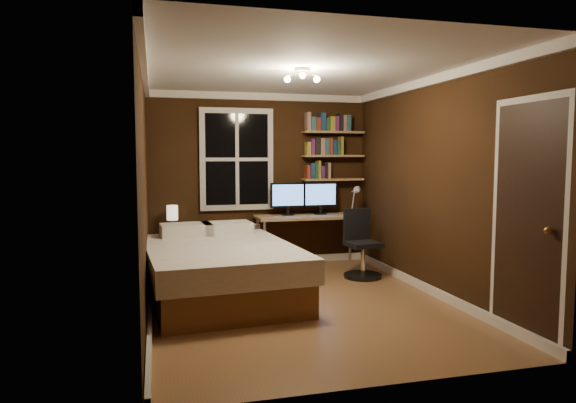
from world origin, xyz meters
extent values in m
plane|color=olive|center=(0.00, 0.00, 0.00)|extent=(4.20, 4.20, 0.00)
cube|color=black|center=(0.00, 2.10, 1.25)|extent=(3.20, 0.04, 2.50)
cube|color=black|center=(-1.60, 0.00, 1.25)|extent=(0.04, 4.20, 2.50)
cube|color=black|center=(1.60, 0.00, 1.25)|extent=(0.04, 4.20, 2.50)
cube|color=white|center=(0.00, 0.00, 2.50)|extent=(3.20, 4.20, 0.02)
cube|color=silver|center=(-0.35, 2.06, 1.55)|extent=(1.06, 0.06, 1.46)
sphere|color=#C08941|center=(1.55, -1.85, 1.00)|extent=(0.06, 0.06, 0.06)
cube|color=#977849|center=(1.08, 1.98, 1.25)|extent=(0.92, 0.22, 0.03)
cube|color=#977849|center=(1.08, 1.98, 1.60)|extent=(0.92, 0.22, 0.03)
cube|color=#977849|center=(1.08, 1.98, 1.95)|extent=(0.92, 0.22, 0.03)
cube|color=brown|center=(-0.81, 0.40, 0.17)|extent=(1.67, 2.26, 0.34)
cube|color=silver|center=(-0.81, 0.40, 0.47)|extent=(1.76, 2.33, 0.26)
cube|color=white|center=(-1.13, 1.21, 0.68)|extent=(0.65, 0.48, 0.15)
cube|color=white|center=(-0.62, 1.26, 0.68)|extent=(0.65, 0.48, 0.15)
cube|color=brown|center=(-1.28, 1.85, 0.25)|extent=(0.44, 0.44, 0.49)
cube|color=silver|center=(-0.25, 1.99, 0.31)|extent=(0.41, 0.14, 0.62)
cube|color=#977849|center=(0.67, 1.79, 0.72)|extent=(1.57, 0.59, 0.04)
cylinder|color=beige|center=(-0.06, 1.53, 0.35)|extent=(0.04, 0.04, 0.70)
cylinder|color=beige|center=(1.39, 1.53, 0.35)|extent=(0.04, 0.04, 0.70)
cylinder|color=beige|center=(-0.06, 2.04, 0.35)|extent=(0.04, 0.04, 0.70)
cylinder|color=beige|center=(1.39, 2.04, 0.35)|extent=(0.04, 0.04, 0.70)
cylinder|color=black|center=(1.13, 0.91, 0.03)|extent=(0.50, 0.50, 0.05)
cylinder|color=silver|center=(1.13, 0.91, 0.23)|extent=(0.06, 0.06, 0.36)
cube|color=black|center=(1.13, 0.91, 0.45)|extent=(0.44, 0.44, 0.06)
cube|color=black|center=(1.11, 1.09, 0.69)|extent=(0.39, 0.09, 0.42)
camera|label=1|loc=(-1.50, -5.27, 1.59)|focal=32.00mm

